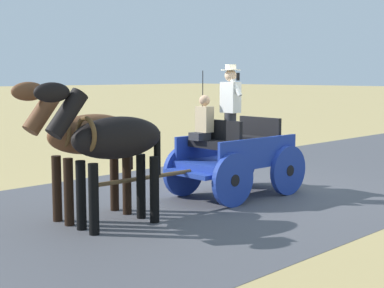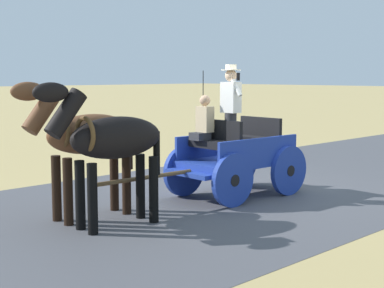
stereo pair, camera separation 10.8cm
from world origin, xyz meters
name	(u,v)px [view 1 (the left image)]	position (x,y,z in m)	size (l,w,h in m)	color
ground_plane	(245,190)	(0.00, 0.00, 0.00)	(200.00, 200.00, 0.00)	tan
road_surface	(245,190)	(0.00, 0.00, 0.00)	(6.79, 160.00, 0.01)	#4C4C51
horse_drawn_carriage	(233,154)	(-0.20, 0.59, 0.82)	(1.51, 4.51, 2.50)	#1E3899
horse_near_side	(111,141)	(-0.42, 3.63, 1.32)	(0.69, 2.14, 2.21)	black
horse_off_side	(86,137)	(0.30, 3.60, 1.32)	(0.64, 2.13, 2.21)	brown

